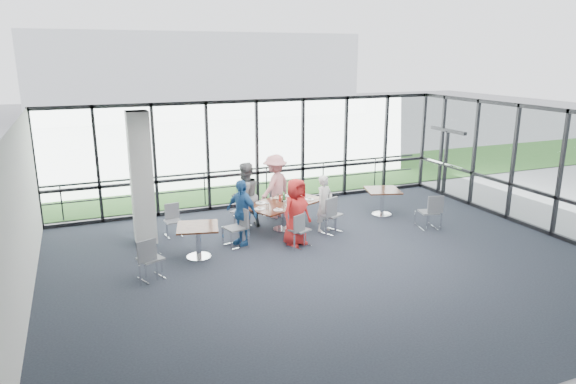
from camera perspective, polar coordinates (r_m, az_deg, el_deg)
name	(u,v)px	position (r m, az deg, el deg)	size (l,w,h in m)	color
floor	(332,264)	(11.44, 4.95, -8.01)	(12.00, 10.00, 0.02)	#222631
ceiling	(336,118)	(10.60, 5.34, 8.17)	(12.00, 10.00, 0.04)	white
wall_left	(18,229)	(9.81, -27.84, -3.70)	(0.10, 10.00, 3.20)	silver
wall_front	(519,291)	(7.13, 24.25, -10.00)	(12.00, 0.10, 3.20)	silver
curtain_wall_back	(257,153)	(15.40, -3.47, 4.32)	(12.00, 0.10, 3.20)	white
curtain_wall_right	(543,170)	(14.62, 26.52, 2.17)	(0.10, 10.00, 3.20)	white
exit_door	(445,163)	(17.35, 17.09, 3.05)	(0.12, 1.60, 2.10)	black
structural_column	(142,178)	(12.71, -15.97, 1.46)	(0.50, 0.50, 3.20)	silver
apron	(216,172)	(20.43, -7.99, 2.23)	(80.00, 70.00, 0.02)	gray
grass_strip	(230,182)	(18.54, -6.42, 1.07)	(80.00, 5.00, 0.01)	#275E21
hangar_main	(193,73)	(42.29, -10.52, 12.82)	(24.00, 10.00, 6.00)	white
guard_rail	(251,184)	(16.19, -4.10, 0.86)	(0.06, 0.06, 12.00)	#2D2D33
main_table	(284,206)	(13.33, -0.49, -1.60)	(2.39, 1.92, 0.75)	#38120A
side_table_left	(198,231)	(11.69, -9.99, -4.25)	(1.09, 1.09, 0.75)	#38120A
side_table_right	(383,193)	(14.82, 10.47, -0.13)	(1.15, 1.15, 0.75)	#38120A
diner_near_left	(296,212)	(12.24, 0.90, -2.25)	(0.80, 0.52, 1.64)	red
diner_near_right	(324,204)	(13.23, 4.08, -1.30)	(0.54, 0.40, 1.49)	silver
diner_far_left	(245,196)	(13.45, -4.78, -0.42)	(0.86, 0.53, 1.77)	slate
diner_far_right	(275,186)	(14.31, -1.43, 0.63)	(1.16, 0.60, 1.79)	pink
diner_end	(242,212)	(12.33, -5.19, -2.27)	(0.94, 0.51, 1.60)	#265A99
chair_main_nl	(300,230)	(12.24, 1.30, -4.24)	(0.41, 0.41, 0.83)	slate
chair_main_nr	(331,215)	(13.19, 4.79, -2.55)	(0.47, 0.47, 0.96)	slate
chair_main_fl	(241,211)	(13.65, -5.26, -2.16)	(0.43, 0.43, 0.87)	slate
chair_main_fr	(273,202)	(14.50, -1.66, -1.11)	(0.42, 0.42, 0.85)	slate
chair_main_end	(235,228)	(12.31, -5.89, -4.00)	(0.45, 0.45, 0.92)	slate
chair_spare_la	(150,259)	(10.87, -15.06, -7.17)	(0.44, 0.44, 0.89)	slate
chair_spare_lb	(173,221)	(13.24, -12.67, -3.18)	(0.39, 0.39, 0.80)	slate
chair_spare_r	(429,212)	(13.96, 15.36, -2.16)	(0.45, 0.45, 0.91)	slate
plate_nl	(278,210)	(12.62, -1.11, -2.01)	(0.24, 0.24, 0.01)	white
plate_nr	(309,199)	(13.55, 2.40, -0.82)	(0.25, 0.25, 0.01)	white
plate_fl	(261,203)	(13.23, -3.04, -1.22)	(0.27, 0.27, 0.01)	white
plate_fr	(289,195)	(13.91, 0.10, -0.38)	(0.27, 0.27, 0.01)	white
plate_end	(259,209)	(12.72, -3.20, -1.89)	(0.25, 0.25, 0.01)	white
tumbler_a	(285,204)	(12.95, -0.38, -1.29)	(0.07, 0.07, 0.13)	white
tumbler_b	(295,199)	(13.38, 0.82, -0.74)	(0.07, 0.07, 0.14)	white
tumbler_c	(278,197)	(13.56, -1.14, -0.53)	(0.07, 0.07, 0.14)	white
tumbler_d	(267,206)	(12.72, -2.32, -1.57)	(0.07, 0.07, 0.14)	white
menu_a	(293,207)	(12.88, 0.53, -1.67)	(0.29, 0.20, 0.00)	white
menu_b	(314,198)	(13.73, 2.94, -0.63)	(0.32, 0.23, 0.00)	white
menu_c	(278,197)	(13.73, -1.17, -0.61)	(0.29, 0.20, 0.00)	white
condiment_caddy	(284,201)	(13.33, -0.44, -1.02)	(0.10, 0.07, 0.04)	black
ketchup_bottle	(280,198)	(13.33, -0.91, -0.70)	(0.06, 0.06, 0.18)	#B0241A
green_bottle	(284,198)	(13.33, -0.44, -0.66)	(0.05, 0.05, 0.20)	#1E7134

